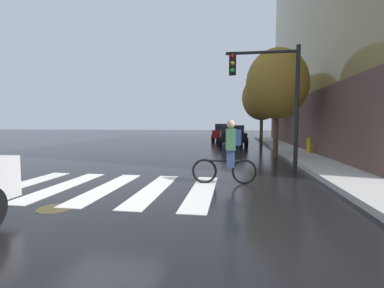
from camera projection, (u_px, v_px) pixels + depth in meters
name	position (u px, v px, depth m)	size (l,w,h in m)	color
ground_plane	(106.00, 188.00, 6.70)	(120.00, 120.00, 0.00)	black
crosswalk_stripes	(107.00, 188.00, 6.69)	(5.26, 3.31, 0.01)	silver
manhole_cover	(55.00, 208.00, 5.08)	(0.64, 0.64, 0.01)	#473D1E
sedan_mid	(231.00, 135.00, 19.98)	(2.32, 4.41, 1.48)	black
sedan_far	(226.00, 132.00, 24.82)	(2.42, 4.68, 1.57)	maroon
cyclist	(229.00, 152.00, 7.10)	(1.71, 0.38, 1.69)	black
traffic_light_near	(272.00, 86.00, 9.18)	(2.47, 0.28, 4.20)	black
fire_hydrant	(309.00, 145.00, 13.21)	(0.33, 0.22, 0.78)	gold
street_tree_near	(277.00, 84.00, 12.75)	(2.88, 2.88, 5.12)	#4C3823
street_tree_mid	(262.00, 98.00, 20.34)	(2.95, 2.95, 5.24)	#4C3823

